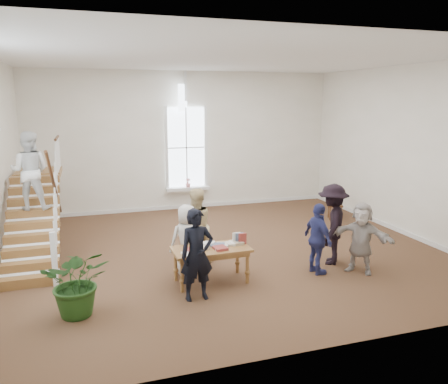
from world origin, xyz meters
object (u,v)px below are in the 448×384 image
object	(u,v)px
woman_cluster_a	(318,239)
woman_cluster_b	(332,224)
police_officer	(197,255)
woman_cluster_c	(361,238)
side_chair	(335,202)
library_table	(212,252)
floor_plant	(78,281)
person_yellow	(195,226)
elderly_woman	(187,239)

from	to	relation	value
woman_cluster_a	woman_cluster_b	bearing A→B (deg)	-57.77
police_officer	woman_cluster_c	xyz separation A→B (m)	(3.59, 0.22, -0.09)
woman_cluster_a	side_chair	xyz separation A→B (m)	(2.69, 3.71, -0.22)
library_table	woman_cluster_a	size ratio (longest dim) A/B	1.02
woman_cluster_a	police_officer	bearing A→B (deg)	94.13
woman_cluster_a	side_chair	world-z (taller)	woman_cluster_a
library_table	floor_plant	world-z (taller)	floor_plant
person_yellow	floor_plant	xyz separation A→B (m)	(-2.46, -1.75, -0.25)
person_yellow	woman_cluster_c	distance (m)	3.54
person_yellow	woman_cluster_c	xyz separation A→B (m)	(3.19, -1.53, -0.10)
library_table	woman_cluster_a	xyz separation A→B (m)	(2.22, -0.24, 0.12)
police_officer	woman_cluster_b	world-z (taller)	woman_cluster_b
floor_plant	library_table	bearing A→B (deg)	14.50
person_yellow	side_chair	size ratio (longest dim) A/B	1.77
person_yellow	side_chair	xyz separation A→B (m)	(4.98, 2.37, -0.32)
elderly_woman	woman_cluster_b	size ratio (longest dim) A/B	0.82
elderly_woman	woman_cluster_c	world-z (taller)	woman_cluster_c
woman_cluster_c	side_chair	bearing A→B (deg)	114.39
woman_cluster_b	floor_plant	bearing A→B (deg)	-43.64
police_officer	person_yellow	distance (m)	1.80
library_table	police_officer	distance (m)	0.83
police_officer	person_yellow	world-z (taller)	person_yellow
police_officer	side_chair	xyz separation A→B (m)	(5.38, 4.12, -0.31)
elderly_woman	woman_cluster_b	world-z (taller)	woman_cluster_b
person_yellow	woman_cluster_b	size ratio (longest dim) A/B	0.95
woman_cluster_b	woman_cluster_a	bearing A→B (deg)	-15.97
library_table	side_chair	world-z (taller)	side_chair
elderly_woman	woman_cluster_c	size ratio (longest dim) A/B	0.98
police_officer	woman_cluster_c	size ratio (longest dim) A/B	1.13
library_table	floor_plant	distance (m)	2.61
elderly_woman	floor_plant	world-z (taller)	elderly_woman
library_table	woman_cluster_c	size ratio (longest dim) A/B	1.02
police_officer	woman_cluster_c	bearing A→B (deg)	0.27
woman_cluster_b	woman_cluster_c	size ratio (longest dim) A/B	1.19
library_table	side_chair	bearing A→B (deg)	34.10
floor_plant	side_chair	bearing A→B (deg)	29.03
woman_cluster_b	floor_plant	size ratio (longest dim) A/B	1.48
woman_cluster_a	floor_plant	bearing A→B (deg)	90.37
elderly_woman	woman_cluster_b	distance (m)	3.22
woman_cluster_a	woman_cluster_c	bearing A→B (deg)	-107.17
elderly_woman	woman_cluster_a	world-z (taller)	woman_cluster_a
police_officer	elderly_woman	size ratio (longest dim) A/B	1.15
woman_cluster_c	floor_plant	distance (m)	5.65
person_yellow	floor_plant	size ratio (longest dim) A/B	1.41
library_table	elderly_woman	size ratio (longest dim) A/B	1.04
library_table	person_yellow	xyz separation A→B (m)	(-0.07, 1.10, 0.21)
library_table	floor_plant	bearing A→B (deg)	-166.69
elderly_woman	floor_plant	size ratio (longest dim) A/B	1.22
woman_cluster_a	person_yellow	bearing A→B (deg)	55.12
police_officer	woman_cluster_a	xyz separation A→B (m)	(2.69, 0.42, -0.09)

